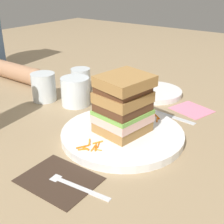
% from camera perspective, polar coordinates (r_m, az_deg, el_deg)
% --- Properties ---
extents(ground_plane, '(3.00, 3.00, 0.00)m').
position_cam_1_polar(ground_plane, '(0.72, 0.73, -3.98)').
color(ground_plane, '#9E8460').
extents(main_plate, '(0.28, 0.28, 0.02)m').
position_cam_1_polar(main_plate, '(0.70, 1.99, -4.27)').
color(main_plate, white).
rests_on(main_plate, ground_plane).
extents(sandwich, '(0.12, 0.12, 0.14)m').
position_cam_1_polar(sandwich, '(0.66, 2.13, 1.39)').
color(sandwich, '#A87A42').
rests_on(sandwich, main_plate).
extents(carrot_shred_0, '(0.02, 0.02, 0.00)m').
position_cam_1_polar(carrot_shred_0, '(0.63, -3.03, -6.49)').
color(carrot_shred_0, orange).
rests_on(carrot_shred_0, main_plate).
extents(carrot_shred_1, '(0.02, 0.02, 0.00)m').
position_cam_1_polar(carrot_shred_1, '(0.62, -5.55, -7.05)').
color(carrot_shred_1, orange).
rests_on(carrot_shred_1, main_plate).
extents(carrot_shred_2, '(0.03, 0.02, 0.00)m').
position_cam_1_polar(carrot_shred_2, '(0.63, -5.50, -6.63)').
color(carrot_shred_2, orange).
rests_on(carrot_shred_2, main_plate).
extents(carrot_shred_3, '(0.02, 0.01, 0.00)m').
position_cam_1_polar(carrot_shred_3, '(0.64, -2.72, -5.79)').
color(carrot_shred_3, orange).
rests_on(carrot_shred_3, main_plate).
extents(carrot_shred_4, '(0.02, 0.02, 0.00)m').
position_cam_1_polar(carrot_shred_4, '(0.65, -4.63, -5.64)').
color(carrot_shred_4, orange).
rests_on(carrot_shred_4, main_plate).
extents(carrot_shred_5, '(0.00, 0.02, 0.00)m').
position_cam_1_polar(carrot_shred_5, '(0.62, -5.06, -6.89)').
color(carrot_shred_5, orange).
rests_on(carrot_shred_5, main_plate).
extents(carrot_shred_6, '(0.01, 0.02, 0.00)m').
position_cam_1_polar(carrot_shred_6, '(0.62, -2.89, -7.15)').
color(carrot_shred_6, orange).
rests_on(carrot_shred_6, main_plate).
extents(carrot_shred_7, '(0.02, 0.01, 0.00)m').
position_cam_1_polar(carrot_shred_7, '(0.62, -3.13, -6.94)').
color(carrot_shred_7, orange).
rests_on(carrot_shred_7, main_plate).
extents(carrot_shred_8, '(0.03, 0.01, 0.00)m').
position_cam_1_polar(carrot_shred_8, '(0.64, -2.57, -6.20)').
color(carrot_shred_8, orange).
rests_on(carrot_shred_8, main_plate).
extents(carrot_shred_9, '(0.02, 0.01, 0.00)m').
position_cam_1_polar(carrot_shred_9, '(0.62, -3.59, -6.85)').
color(carrot_shred_9, orange).
rests_on(carrot_shred_9, main_plate).
extents(carrot_shred_10, '(0.02, 0.02, 0.00)m').
position_cam_1_polar(carrot_shred_10, '(0.75, 7.30, -1.22)').
color(carrot_shred_10, orange).
rests_on(carrot_shred_10, main_plate).
extents(carrot_shred_11, '(0.01, 0.03, 0.00)m').
position_cam_1_polar(carrot_shred_11, '(0.76, 7.11, -0.78)').
color(carrot_shred_11, orange).
rests_on(carrot_shred_11, main_plate).
extents(carrot_shred_12, '(0.02, 0.03, 0.00)m').
position_cam_1_polar(carrot_shred_12, '(0.77, 8.51, -0.80)').
color(carrot_shred_12, orange).
rests_on(carrot_shred_12, main_plate).
extents(carrot_shred_13, '(0.02, 0.01, 0.00)m').
position_cam_1_polar(carrot_shred_13, '(0.75, 8.59, -1.41)').
color(carrot_shred_13, orange).
rests_on(carrot_shred_13, main_plate).
extents(carrot_shred_14, '(0.02, 0.02, 0.00)m').
position_cam_1_polar(carrot_shred_14, '(0.75, 5.85, -1.40)').
color(carrot_shred_14, orange).
rests_on(carrot_shred_14, main_plate).
extents(carrot_shred_15, '(0.02, 0.03, 0.00)m').
position_cam_1_polar(carrot_shred_15, '(0.77, 6.76, -0.40)').
color(carrot_shred_15, orange).
rests_on(carrot_shred_15, main_plate).
extents(napkin_dark, '(0.11, 0.14, 0.00)m').
position_cam_1_polar(napkin_dark, '(0.57, -10.03, -12.50)').
color(napkin_dark, '#38281E').
rests_on(napkin_dark, ground_plane).
extents(fork, '(0.03, 0.17, 0.00)m').
position_cam_1_polar(fork, '(0.56, -8.26, -13.02)').
color(fork, silver).
rests_on(fork, napkin_dark).
extents(knife, '(0.03, 0.20, 0.00)m').
position_cam_1_polar(knife, '(0.82, 9.76, -0.32)').
color(knife, silver).
rests_on(knife, ground_plane).
extents(juice_glass, '(0.08, 0.08, 0.08)m').
position_cam_1_polar(juice_glass, '(0.87, -6.98, 3.57)').
color(juice_glass, white).
rests_on(juice_glass, ground_plane).
extents(empty_tumbler_0, '(0.07, 0.07, 0.08)m').
position_cam_1_polar(empty_tumbler_0, '(0.91, -12.86, 4.67)').
color(empty_tumbler_0, silver).
rests_on(empty_tumbler_0, ground_plane).
extents(empty_tumbler_1, '(0.06, 0.06, 0.07)m').
position_cam_1_polar(empty_tumbler_1, '(0.98, -5.95, 6.14)').
color(empty_tumbler_1, silver).
rests_on(empty_tumbler_1, ground_plane).
extents(side_plate, '(0.17, 0.17, 0.02)m').
position_cam_1_polar(side_plate, '(0.95, 7.99, 3.73)').
color(side_plate, white).
rests_on(side_plate, ground_plane).
extents(napkin_pink, '(0.11, 0.12, 0.00)m').
position_cam_1_polar(napkin_pink, '(0.87, 14.93, 0.45)').
color(napkin_pink, pink).
rests_on(napkin_pink, ground_plane).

